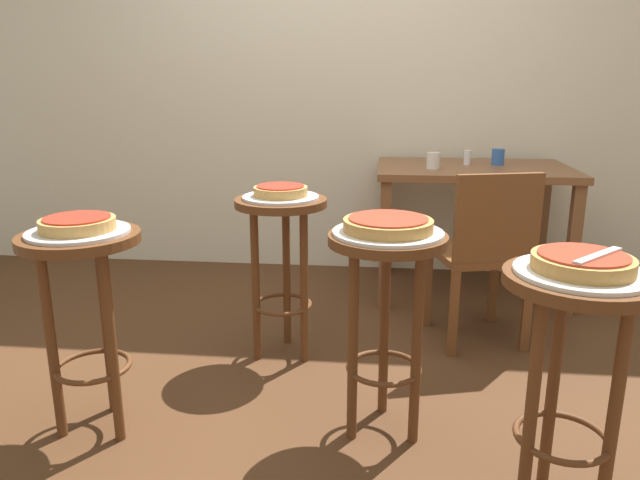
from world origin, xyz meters
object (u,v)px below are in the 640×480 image
Objects in this scene: pizza_foreground at (583,262)px; pizza_server_knife at (598,255)px; pizza_leftside at (388,224)px; dining_table at (472,186)px; stool_foreground at (573,340)px; serving_plate_middle at (78,232)px; stool_leftside at (386,288)px; cup_near_edge at (433,161)px; serving_plate_foreground at (581,272)px; cup_far_edge at (498,157)px; stool_middle at (84,286)px; pizza_middle at (78,224)px; wooden_chair at (484,251)px; stool_rear at (281,240)px; pizza_rear at (281,191)px; serving_plate_leftside at (388,233)px; serving_plate_rear at (281,197)px; condiment_shaker at (467,158)px.

pizza_server_knife reaches higher than pizza_foreground.
pizza_leftside is 0.28× the size of dining_table.
stool_foreground is 1.59m from serving_plate_middle.
stool_leftside is 8.23× the size of cup_near_edge.
cup_far_edge is (0.13, 1.98, 0.06)m from serving_plate_foreground.
stool_middle is 1.07m from pizza_leftside.
wooden_chair is (1.50, 0.90, -0.31)m from pizza_middle.
pizza_rear is at bearing 90.00° from stool_rear.
serving_plate_leftside is 0.03m from pizza_leftside.
stool_foreground is at bearing -36.20° from stool_leftside.
serving_plate_rear is 0.99m from wooden_chair.
dining_table is (0.96, 0.96, -0.10)m from serving_plate_rear.
stool_rear is 0.68× the size of dining_table.
serving_plate_rear is (-0.46, 0.58, 0.00)m from serving_plate_leftside.
stool_rear is 1.40m from condiment_shaker.
cup_near_edge is (-0.26, 1.79, 0.03)m from pizza_foreground.
pizza_foreground is at bearing -88.62° from condiment_shaker.
cup_near_edge is (-0.26, 1.79, 0.26)m from stool_foreground.
stool_foreground is 1.59m from pizza_middle.
pizza_leftside is 0.90× the size of serving_plate_rear.
pizza_middle is at bearing -134.61° from cup_far_edge.
stool_rear is at bearing -137.09° from cup_far_edge.
pizza_rear is (0.58, 0.68, 0.22)m from stool_middle.
pizza_server_knife is at bearing -10.55° from serving_plate_middle.
wooden_chair is (0.93, 0.22, -0.09)m from stool_rear.
dining_table is (0.96, 0.96, 0.10)m from stool_rear.
serving_plate_leftside is 4.41× the size of condiment_shaker.
pizza_middle is at bearing -130.66° from cup_near_edge.
pizza_leftside is at bearing -120.07° from wooden_chair.
wooden_chair reaches higher than pizza_foreground.
serving_plate_leftside is 0.67m from pizza_server_knife.
pizza_rear is (-0.98, 0.95, 0.22)m from stool_foreground.
pizza_middle is 0.33× the size of stool_leftside.
cup_far_edge reaches higher than stool_rear.
dining_table is 0.31m from cup_near_edge.
pizza_rear is at bearing 135.71° from pizza_foreground.
stool_middle is at bearing -130.38° from stool_rear.
serving_plate_foreground is at bearing -36.20° from pizza_leftside.
cup_far_edge is at bearing 45.39° from serving_plate_middle.
pizza_rear is 1.10m from cup_near_edge.
pizza_rear is (0.58, 0.68, 0.00)m from pizza_middle.
pizza_rear is (-0.98, 0.95, -0.00)m from pizza_foreground.
serving_plate_foreground is at bearing -10.04° from stool_middle.
stool_rear is 8.72× the size of condiment_shaker.
condiment_shaker is at bearing 46.91° from pizza_server_knife.
pizza_rear is at bearing 0.00° from serving_plate_rear.
cup_near_edge is 0.41× the size of pizza_server_knife.
stool_leftside is (-0.51, 0.37, -0.22)m from pizza_foreground.
stool_foreground is 8.72× the size of condiment_shaker.
serving_plate_leftside is at bearing -106.29° from condiment_shaker.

